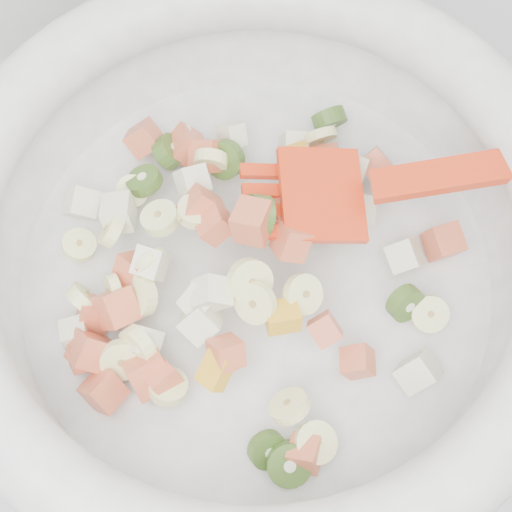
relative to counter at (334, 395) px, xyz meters
name	(u,v)px	position (x,y,z in m)	size (l,w,h in m)	color
counter	(334,395)	(0.00, 0.00, 0.00)	(2.00, 0.60, 0.90)	#95959A
mixing_bowl	(256,247)	(-0.10, 0.02, 0.51)	(0.48, 0.41, 0.12)	white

